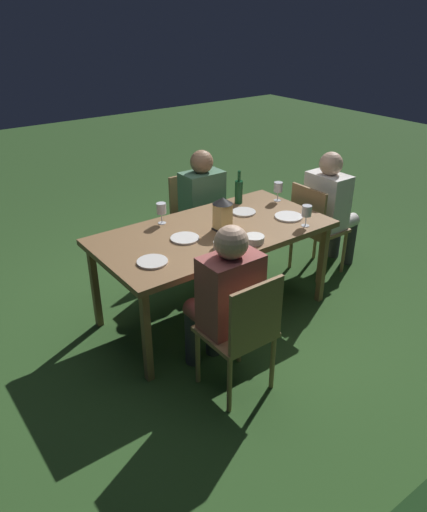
# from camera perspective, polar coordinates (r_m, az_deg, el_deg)

# --- Properties ---
(ground_plane) EXTENTS (16.00, 16.00, 0.00)m
(ground_plane) POSITION_cam_1_polar(r_m,az_deg,el_deg) (4.13, 0.00, -6.50)
(ground_plane) COLOR #2D5123
(dining_table) EXTENTS (1.83, 0.94, 0.75)m
(dining_table) POSITION_cam_1_polar(r_m,az_deg,el_deg) (3.79, 0.00, 2.31)
(dining_table) COLOR olive
(dining_table) RESTS_ON ground
(chair_head_near) EXTENTS (0.40, 0.42, 0.87)m
(chair_head_near) POSITION_cam_1_polar(r_m,az_deg,el_deg) (4.60, 11.72, 3.52)
(chair_head_near) COLOR #937047
(chair_head_near) RESTS_ON ground
(person_in_cream) EXTENTS (0.48, 0.38, 1.15)m
(person_in_cream) POSITION_cam_1_polar(r_m,az_deg,el_deg) (4.69, 13.52, 5.77)
(person_in_cream) COLOR white
(person_in_cream) RESTS_ON ground
(chair_side_right_b) EXTENTS (0.42, 0.40, 0.87)m
(chair_side_right_b) POSITION_cam_1_polar(r_m,az_deg,el_deg) (3.09, 3.46, -8.65)
(chair_side_right_b) COLOR #937047
(chair_side_right_b) RESTS_ON ground
(person_in_rust) EXTENTS (0.38, 0.47, 1.15)m
(person_in_rust) POSITION_cam_1_polar(r_m,az_deg,el_deg) (3.13, 1.24, -4.72)
(person_in_rust) COLOR #9E4C47
(person_in_rust) RESTS_ON ground
(chair_side_left_a) EXTENTS (0.42, 0.40, 0.87)m
(chair_side_left_a) POSITION_cam_1_polar(r_m,az_deg,el_deg) (4.73, -2.24, 4.77)
(chair_side_left_a) COLOR #937047
(chair_side_left_a) RESTS_ON ground
(person_in_green) EXTENTS (0.38, 0.47, 1.15)m
(person_in_green) POSITION_cam_1_polar(r_m,az_deg,el_deg) (4.53, -0.86, 5.79)
(person_in_green) COLOR #4C7A5B
(person_in_green) RESTS_ON ground
(lantern_centerpiece) EXTENTS (0.15, 0.15, 0.27)m
(lantern_centerpiece) POSITION_cam_1_polar(r_m,az_deg,el_deg) (3.71, 1.06, 5.13)
(lantern_centerpiece) COLOR black
(lantern_centerpiece) RESTS_ON dining_table
(green_bottle_on_table) EXTENTS (0.07, 0.07, 0.29)m
(green_bottle_on_table) POSITION_cam_1_polar(r_m,az_deg,el_deg) (4.26, 2.96, 7.56)
(green_bottle_on_table) COLOR #144723
(green_bottle_on_table) RESTS_ON dining_table
(wine_glass_a) EXTENTS (0.08, 0.08, 0.17)m
(wine_glass_a) POSITION_cam_1_polar(r_m,az_deg,el_deg) (4.35, 7.54, 7.87)
(wine_glass_a) COLOR silver
(wine_glass_a) RESTS_ON dining_table
(wine_glass_b) EXTENTS (0.08, 0.08, 0.17)m
(wine_glass_b) POSITION_cam_1_polar(r_m,az_deg,el_deg) (3.86, -6.10, 5.42)
(wine_glass_b) COLOR silver
(wine_glass_b) RESTS_ON dining_table
(wine_glass_c) EXTENTS (0.08, 0.08, 0.17)m
(wine_glass_c) POSITION_cam_1_polar(r_m,az_deg,el_deg) (3.86, 10.80, 5.08)
(wine_glass_c) COLOR silver
(wine_glass_c) RESTS_ON dining_table
(plate_a) EXTENTS (0.23, 0.23, 0.01)m
(plate_a) POSITION_cam_1_polar(r_m,az_deg,el_deg) (4.04, 8.75, 4.56)
(plate_a) COLOR white
(plate_a) RESTS_ON dining_table
(plate_b) EXTENTS (0.21, 0.21, 0.01)m
(plate_b) POSITION_cam_1_polar(r_m,az_deg,el_deg) (3.62, -3.36, 2.08)
(plate_b) COLOR white
(plate_b) RESTS_ON dining_table
(plate_c) EXTENTS (0.20, 0.20, 0.01)m
(plate_c) POSITION_cam_1_polar(r_m,az_deg,el_deg) (4.09, 3.54, 5.14)
(plate_c) COLOR silver
(plate_c) RESTS_ON dining_table
(plate_d) EXTENTS (0.21, 0.21, 0.01)m
(plate_d) POSITION_cam_1_polar(r_m,az_deg,el_deg) (3.30, -7.14, -0.67)
(plate_d) COLOR silver
(plate_d) RESTS_ON dining_table
(bowl_olives) EXTENTS (0.16, 0.16, 0.06)m
(bowl_olives) POSITION_cam_1_polar(r_m,az_deg,el_deg) (3.46, 1.32, 1.29)
(bowl_olives) COLOR silver
(bowl_olives) RESTS_ON dining_table
(bowl_bread) EXTENTS (0.15, 0.15, 0.05)m
(bowl_bread) POSITION_cam_1_polar(r_m,az_deg,el_deg) (3.57, 4.77, 2.01)
(bowl_bread) COLOR silver
(bowl_bread) RESTS_ON dining_table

